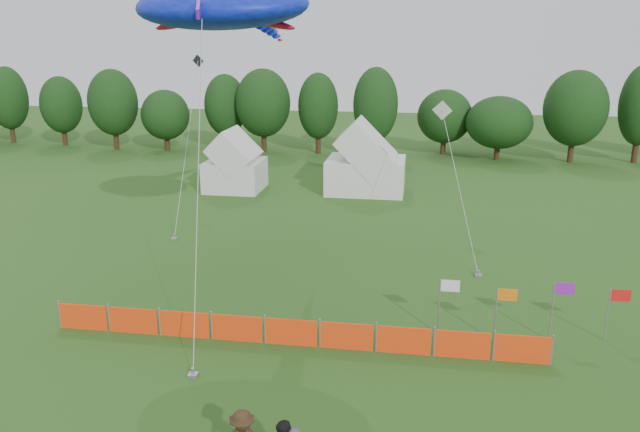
# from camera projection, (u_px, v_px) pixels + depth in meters

# --- Properties ---
(treeline) EXTENTS (104.57, 8.78, 8.36)m
(treeline) POSITION_uv_depth(u_px,v_px,m) (405.00, 111.00, 56.73)
(treeline) COLOR #382314
(treeline) RESTS_ON ground
(tent_left) EXTENTS (3.99, 3.99, 3.52)m
(tent_left) POSITION_uv_depth(u_px,v_px,m) (235.00, 165.00, 44.78)
(tent_left) COLOR silver
(tent_left) RESTS_ON ground
(tent_right) EXTENTS (5.54, 4.43, 3.91)m
(tent_right) POSITION_uv_depth(u_px,v_px,m) (366.00, 164.00, 44.12)
(tent_right) COLOR silver
(tent_right) RESTS_ON ground
(barrier_fence) EXTENTS (17.90, 0.06, 1.00)m
(barrier_fence) POSITION_uv_depth(u_px,v_px,m) (291.00, 332.00, 22.28)
(barrier_fence) COLOR #F83B0D
(barrier_fence) RESTS_ON ground
(flag_row) EXTENTS (6.73, 0.71, 2.29)m
(flag_row) POSITION_uv_depth(u_px,v_px,m) (528.00, 303.00, 22.47)
(flag_row) COLOR gray
(flag_row) RESTS_ON ground
(stingray_kite) EXTENTS (7.33, 16.37, 13.04)m
(stingray_kite) POSITION_uv_depth(u_px,v_px,m) (227.00, 7.00, 24.37)
(stingray_kite) COLOR #1025F0
(stingray_kite) RESTS_ON ground
(small_kite_white) EXTENTS (2.48, 9.13, 7.21)m
(small_kite_white) POSITION_uv_depth(u_px,v_px,m) (452.00, 154.00, 33.55)
(small_kite_white) COLOR silver
(small_kite_white) RESTS_ON ground
(small_kite_dark) EXTENTS (2.27, 10.28, 9.57)m
(small_kite_dark) POSITION_uv_depth(u_px,v_px,m) (189.00, 128.00, 38.25)
(small_kite_dark) COLOR black
(small_kite_dark) RESTS_ON ground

